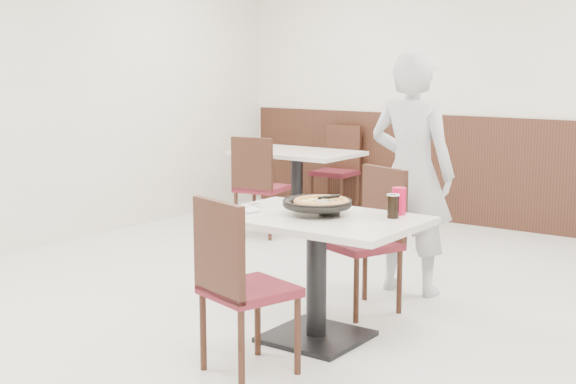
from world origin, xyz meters
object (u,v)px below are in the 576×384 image
Objects in this scene: chair_near at (250,286)px; chair_far at (361,241)px; cola_glass at (393,207)px; red_cup at (399,201)px; diner_person at (412,173)px; bg_chair_left_near at (262,186)px; bg_table_left at (297,188)px; bg_chair_left_far at (335,171)px; side_plate at (246,210)px; pizza_pan at (317,208)px; main_table at (316,278)px; pizza at (322,205)px.

chair_near and chair_far have the same top height.
chair_near is 0.99m from cola_glass.
red_cup is (-0.02, 0.12, 0.02)m from cola_glass.
diner_person reaches higher than bg_chair_left_near.
bg_table_left is (-1.99, 2.09, -0.10)m from chair_far.
diner_person is 1.43× the size of bg_table_left.
bg_chair_left_far is (-2.44, 3.21, -0.34)m from cola_glass.
red_cup is at bearing 29.86° from side_plate.
pizza_pan reaches higher than side_plate.
chair_far is 3.42m from bg_chair_left_far.
main_table is 1.32m from diner_person.
chair_near is at bearing -49.73° from side_plate.
cola_glass is 3.53m from bg_table_left.
pizza is 0.31× the size of bg_chair_left_near.
main_table is 1.26× the size of chair_near.
main_table is 3.99m from bg_chair_left_far.
main_table is 0.70× the size of diner_person.
bg_chair_left_near is (-2.04, 2.11, 0.10)m from main_table.
chair_far is 2.85× the size of pizza_pan.
bg_chair_left_near is at bearing -16.17° from chair_far.
chair_near is at bearing -90.09° from main_table.
diner_person is (-0.38, 0.90, 0.03)m from red_cup.
pizza reaches higher than main_table.
main_table is at bearing 16.81° from side_plate.
bg_chair_left_far is at bearing 120.96° from main_table.
bg_chair_left_near is at bearing 87.69° from bg_chair_left_far.
red_cup is (0.36, 0.96, 0.35)m from chair_near.
chair_near is at bearing 88.04° from diner_person.
main_table is 3.41m from bg_table_left.
bg_table_left is (-1.63, 2.85, -0.38)m from side_plate.
chair_far is at bearing -46.64° from bg_chair_left_near.
red_cup is 0.13× the size of bg_table_left.
side_plate is 1.00× the size of red_cup.
chair_far is 3.22× the size of pizza.
pizza is at bearing -52.41° from bg_table_left.
red_cup is at bearing 85.36° from chair_near.
bg_table_left is (-2.42, 2.39, -0.45)m from red_cup.
bg_chair_left_near is (-1.61, 2.24, -0.28)m from side_plate.
bg_chair_left_near is at bearing 134.59° from pizza.
red_cup is 3.94m from bg_chair_left_far.
chair_near is 7.31× the size of cola_glass.
bg_table_left is at bearing -25.61° from chair_far.
pizza_pan is at bearing -157.15° from cola_glass.
pizza is 3.97m from bg_chair_left_far.
red_cup is at bearing 165.51° from chair_far.
pizza is at bearing -55.08° from bg_chair_left_near.
main_table is 1.26× the size of bg_chair_left_near.
bg_chair_left_near is at bearing -26.10° from diner_person.
pizza is 1.84× the size of red_cup.
chair_near is 0.72m from side_plate.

